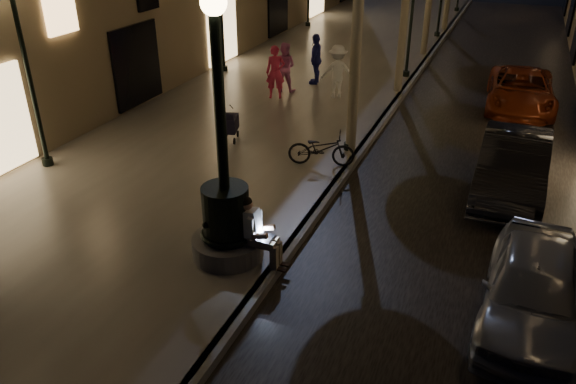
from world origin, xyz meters
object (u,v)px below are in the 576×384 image
at_px(car_front, 533,289).
at_px(car_second, 512,165).
at_px(lamp_curb_a, 355,41).
at_px(bicycle, 321,149).
at_px(car_third, 521,90).
at_px(pedestrian_pink, 284,67).
at_px(pedestrian_white, 337,71).
at_px(fountain_lamppost, 226,210).
at_px(lamp_left_a, 23,50).
at_px(pedestrian_blue, 316,59).
at_px(seated_man_laptop, 255,229).
at_px(pedestrian_red, 275,72).
at_px(stroller, 230,124).

relative_size(car_front, car_second, 0.88).
bearing_deg(lamp_curb_a, bicycle, -106.91).
distance_m(car_third, pedestrian_pink, 8.27).
distance_m(pedestrian_white, bicycle, 5.87).
bearing_deg(pedestrian_pink, car_front, 126.85).
bearing_deg(car_front, bicycle, 143.43).
height_order(fountain_lamppost, pedestrian_pink, fountain_lamppost).
distance_m(lamp_left_a, pedestrian_blue, 10.76).
height_order(car_third, pedestrian_pink, pedestrian_pink).
xyz_separation_m(car_front, pedestrian_pink, (-8.61, 10.02, 0.41)).
bearing_deg(fountain_lamppost, pedestrian_white, 95.86).
distance_m(car_front, pedestrian_blue, 13.81).
bearing_deg(pedestrian_white, seated_man_laptop, 75.18).
relative_size(lamp_curb_a, pedestrian_blue, 2.57).
bearing_deg(pedestrian_pink, pedestrian_red, 87.83).
relative_size(stroller, pedestrian_blue, 0.55).
distance_m(lamp_curb_a, lamp_left_a, 8.15).
bearing_deg(pedestrian_red, seated_man_laptop, -89.68).
height_order(lamp_left_a, pedestrian_red, lamp_left_a).
bearing_deg(pedestrian_blue, bicycle, 13.86).
xyz_separation_m(seated_man_laptop, bicycle, (-0.30, 4.72, -0.27)).
bearing_deg(fountain_lamppost, car_second, 46.82).
xyz_separation_m(pedestrian_white, pedestrian_blue, (-1.26, 1.32, 0.02)).
distance_m(pedestrian_pink, pedestrian_blue, 1.52).
xyz_separation_m(car_front, bicycle, (-5.23, 4.33, -0.01)).
relative_size(pedestrian_blue, bicycle, 1.07).
bearing_deg(lamp_left_a, seated_man_laptop, -15.92).
distance_m(car_front, pedestrian_red, 12.55).
bearing_deg(pedestrian_white, car_third, 172.02).
xyz_separation_m(lamp_left_a, pedestrian_white, (5.33, 8.41, -2.11)).
relative_size(car_second, bicycle, 2.53).
height_order(car_front, car_third, car_front).
bearing_deg(pedestrian_red, car_front, -67.47).
height_order(lamp_left_a, pedestrian_pink, lamp_left_a).
xyz_separation_m(car_front, pedestrian_blue, (-7.86, 11.34, 0.47)).
bearing_deg(car_second, car_front, -82.60).
height_order(lamp_left_a, car_front, lamp_left_a).
height_order(lamp_left_a, pedestrian_white, lamp_left_a).
relative_size(stroller, car_front, 0.26).
bearing_deg(car_second, lamp_curb_a, 172.27).
height_order(car_second, car_third, car_second).
xyz_separation_m(car_third, pedestrian_red, (-8.04, -2.62, 0.46)).
bearing_deg(pedestrian_red, car_third, -2.63).
bearing_deg(seated_man_laptop, pedestrian_blue, 104.05).
distance_m(lamp_curb_a, pedestrian_pink, 6.19).
relative_size(lamp_curb_a, pedestrian_red, 2.64).
height_order(pedestrian_red, bicycle, pedestrian_red).
distance_m(lamp_left_a, pedestrian_pink, 9.30).
bearing_deg(pedestrian_red, car_second, -48.27).
distance_m(lamp_curb_a, pedestrian_red, 5.57).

